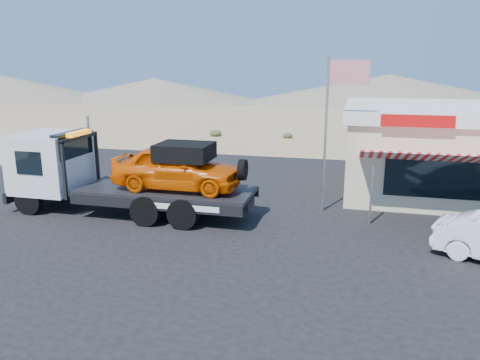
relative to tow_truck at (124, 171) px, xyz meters
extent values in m
plane|color=#9D7E59|center=(2.80, -2.40, -1.71)|extent=(120.00, 120.00, 0.00)
cube|color=black|center=(4.80, 0.60, -1.70)|extent=(32.00, 24.00, 0.02)
cylinder|color=black|center=(-3.54, -1.10, -1.13)|extent=(1.10, 0.33, 1.10)
cylinder|color=black|center=(-3.54, 1.10, -1.13)|extent=(1.10, 0.33, 1.10)
cylinder|color=black|center=(1.43, -1.10, -1.13)|extent=(1.10, 0.61, 1.10)
cylinder|color=black|center=(1.43, 1.10, -1.13)|extent=(1.10, 0.61, 1.10)
cylinder|color=black|center=(2.86, -1.10, -1.13)|extent=(1.10, 0.61, 1.10)
cylinder|color=black|center=(2.86, 1.10, -1.13)|extent=(1.10, 0.61, 1.10)
cube|color=black|center=(0.54, 0.00, -0.97)|extent=(9.04, 1.10, 0.33)
cube|color=silver|center=(-3.20, 0.00, 0.19)|extent=(2.43, 2.59, 2.32)
cube|color=black|center=(-2.16, 0.00, 0.96)|extent=(0.39, 2.21, 0.99)
cube|color=black|center=(-1.83, 0.00, 0.13)|extent=(0.11, 2.43, 2.21)
cube|color=orange|center=(-1.83, 0.00, 1.40)|extent=(0.28, 1.32, 0.17)
cube|color=black|center=(1.76, 0.00, -0.67)|extent=(6.62, 2.54, 0.17)
imported|color=#DC4F01|center=(2.20, 0.00, 0.24)|extent=(4.85, 1.95, 1.65)
cube|color=black|center=(2.53, 0.00, 0.87)|extent=(1.98, 1.65, 0.61)
cube|color=beige|center=(13.30, 6.60, 0.01)|extent=(10.00, 8.00, 3.40)
cube|color=white|center=(13.30, 6.60, 1.96)|extent=(10.40, 8.40, 0.50)
cube|color=red|center=(10.80, 2.34, 1.96)|extent=(2.60, 0.12, 0.45)
cylinder|color=#99999E|center=(9.30, 0.90, -0.59)|extent=(0.08, 0.08, 2.20)
cylinder|color=#99999E|center=(7.50, 2.10, 1.31)|extent=(0.10, 0.10, 6.00)
cube|color=#B20C14|center=(8.25, 2.10, 3.71)|extent=(1.50, 0.02, 0.90)
ellipsoid|color=#333D21|center=(-13.38, 15.79, -1.36)|extent=(1.28, 1.28, 0.69)
ellipsoid|color=#333D21|center=(-2.47, 20.11, -1.44)|extent=(0.99, 0.99, 0.53)
ellipsoid|color=#333D21|center=(3.35, 20.56, -1.49)|extent=(0.80, 0.80, 0.43)
cone|color=#726B59|center=(-22.20, 52.60, 0.04)|extent=(36.00, 36.00, 3.50)
cone|color=#726B59|center=(12.80, 55.60, 0.39)|extent=(44.00, 44.00, 4.20)
cone|color=#726B59|center=(-47.20, 49.60, 0.19)|extent=(40.00, 40.00, 3.80)
camera|label=1|loc=(8.65, -15.98, 4.04)|focal=35.00mm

